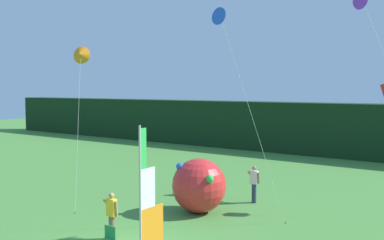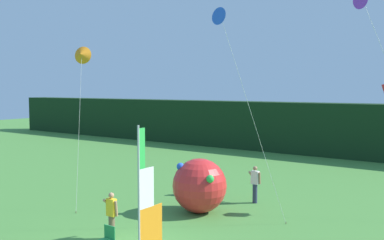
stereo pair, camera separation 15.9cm
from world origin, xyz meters
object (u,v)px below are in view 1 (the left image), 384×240
at_px(banner_flag, 147,203).
at_px(person_near_banner, 112,214).
at_px(person_far_left, 254,183).
at_px(kite_orange_delta_0, 80,55).
at_px(folding_chair, 107,238).
at_px(kite_purple_delta_3, 363,2).
at_px(inflatable_balloon, 199,185).
at_px(kite_blue_delta_1, 221,18).
at_px(person_mid_field, 207,176).

height_order(banner_flag, person_near_banner, banner_flag).
relative_size(person_far_left, kite_orange_delta_0, 0.24).
height_order(folding_chair, kite_orange_delta_0, kite_orange_delta_0).
xyz_separation_m(banner_flag, kite_purple_delta_3, (4.28, 6.05, 6.14)).
bearing_deg(folding_chair, person_far_left, 82.89).
height_order(banner_flag, inflatable_balloon, banner_flag).
relative_size(kite_orange_delta_0, kite_blue_delta_1, 0.88).
bearing_deg(person_mid_field, person_far_left, -1.11).
bearing_deg(kite_blue_delta_1, person_near_banner, -124.27).
height_order(person_near_banner, person_mid_field, person_mid_field).
bearing_deg(inflatable_balloon, folding_chair, -88.06).
bearing_deg(person_mid_field, inflatable_balloon, -63.46).
bearing_deg(kite_purple_delta_3, person_mid_field, 160.76).
bearing_deg(kite_purple_delta_3, banner_flag, -125.28).
bearing_deg(person_near_banner, kite_orange_delta_0, 149.11).
relative_size(banner_flag, person_far_left, 2.50).
xyz_separation_m(banner_flag, person_mid_field, (-3.69, 8.83, -1.14)).
relative_size(banner_flag, kite_blue_delta_1, 0.52).
xyz_separation_m(banner_flag, person_far_left, (-1.04, 8.78, -1.15)).
xyz_separation_m(inflatable_balloon, folding_chair, (0.19, -5.58, -0.66)).
bearing_deg(folding_chair, inflatable_balloon, 91.94).
bearing_deg(person_far_left, kite_orange_delta_0, -147.81).
bearing_deg(banner_flag, person_far_left, 96.76).
bearing_deg(kite_orange_delta_0, person_near_banner, -30.89).
xyz_separation_m(person_near_banner, inflatable_balloon, (0.68, 4.52, 0.28)).
height_order(person_far_left, kite_purple_delta_3, kite_purple_delta_3).
distance_m(person_near_banner, kite_purple_delta_3, 11.26).
xyz_separation_m(banner_flag, kite_orange_delta_0, (-7.91, 4.45, 4.83)).
bearing_deg(inflatable_balloon, kite_blue_delta_1, -31.48).
bearing_deg(kite_purple_delta_3, inflatable_balloon, -179.55).
xyz_separation_m(inflatable_balloon, kite_purple_delta_3, (6.55, 0.05, 7.04)).
bearing_deg(kite_purple_delta_3, folding_chair, -138.47).
relative_size(person_near_banner, kite_purple_delta_3, 0.19).
xyz_separation_m(folding_chair, kite_blue_delta_1, (1.50, 4.55, 7.48)).
distance_m(banner_flag, kite_orange_delta_0, 10.28).
bearing_deg(banner_flag, person_near_banner, 153.41).
height_order(person_mid_field, inflatable_balloon, inflatable_balloon).
bearing_deg(person_far_left, person_mid_field, 178.89).
bearing_deg(inflatable_balloon, person_near_banner, -98.54).
bearing_deg(folding_chair, kite_orange_delta_0, 145.33).
relative_size(inflatable_balloon, folding_chair, 2.64).
xyz_separation_m(person_far_left, kite_blue_delta_1, (0.46, -3.82, 7.06)).
relative_size(person_near_banner, inflatable_balloon, 0.71).
relative_size(person_far_left, kite_purple_delta_3, 0.20).
bearing_deg(kite_blue_delta_1, kite_purple_delta_3, 12.63).
distance_m(person_far_left, kite_blue_delta_1, 8.04).
height_order(banner_flag, kite_blue_delta_1, kite_blue_delta_1).
bearing_deg(banner_flag, kite_purple_delta_3, 54.72).
height_order(kite_orange_delta_0, kite_blue_delta_1, kite_blue_delta_1).
distance_m(person_near_banner, person_far_left, 7.54).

